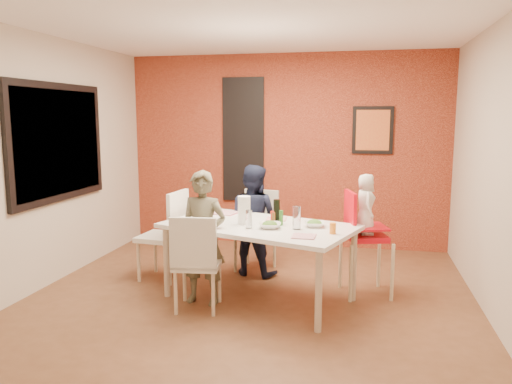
% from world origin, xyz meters
% --- Properties ---
extents(ground, '(4.50, 4.50, 0.00)m').
position_xyz_m(ground, '(0.00, 0.00, 0.00)').
color(ground, brown).
rests_on(ground, ground).
extents(ceiling, '(4.50, 4.50, 0.02)m').
position_xyz_m(ceiling, '(0.00, 0.00, 2.70)').
color(ceiling, white).
rests_on(ceiling, wall_back).
extents(wall_back, '(4.50, 0.02, 2.70)m').
position_xyz_m(wall_back, '(0.00, 2.25, 1.35)').
color(wall_back, beige).
rests_on(wall_back, ground).
extents(wall_front, '(4.50, 0.02, 2.70)m').
position_xyz_m(wall_front, '(0.00, -2.25, 1.35)').
color(wall_front, beige).
rests_on(wall_front, ground).
extents(wall_left, '(0.02, 4.50, 2.70)m').
position_xyz_m(wall_left, '(-2.25, 0.00, 1.35)').
color(wall_left, beige).
rests_on(wall_left, ground).
extents(wall_right, '(0.02, 4.50, 2.70)m').
position_xyz_m(wall_right, '(2.25, 0.00, 1.35)').
color(wall_right, beige).
rests_on(wall_right, ground).
extents(brick_accent_wall, '(4.50, 0.02, 2.70)m').
position_xyz_m(brick_accent_wall, '(0.00, 2.23, 1.35)').
color(brick_accent_wall, maroon).
rests_on(brick_accent_wall, ground).
extents(picture_window_frame, '(0.05, 1.70, 1.30)m').
position_xyz_m(picture_window_frame, '(-2.22, 0.20, 1.55)').
color(picture_window_frame, black).
rests_on(picture_window_frame, wall_left).
extents(picture_window_pane, '(0.02, 1.55, 1.15)m').
position_xyz_m(picture_window_pane, '(-2.21, 0.20, 1.55)').
color(picture_window_pane, black).
rests_on(picture_window_pane, wall_left).
extents(glassblock_strip, '(0.55, 0.03, 1.70)m').
position_xyz_m(glassblock_strip, '(-0.60, 2.21, 1.50)').
color(glassblock_strip, silver).
rests_on(glassblock_strip, wall_back).
extents(glassblock_surround, '(0.60, 0.03, 1.76)m').
position_xyz_m(glassblock_surround, '(-0.60, 2.21, 1.50)').
color(glassblock_surround, black).
rests_on(glassblock_surround, wall_back).
extents(art_print_frame, '(0.54, 0.03, 0.64)m').
position_xyz_m(art_print_frame, '(1.20, 2.21, 1.65)').
color(art_print_frame, black).
rests_on(art_print_frame, wall_back).
extents(art_print_canvas, '(0.44, 0.01, 0.54)m').
position_xyz_m(art_print_canvas, '(1.20, 2.19, 1.65)').
color(art_print_canvas, orange).
rests_on(art_print_canvas, wall_back).
extents(dining_table, '(2.08, 1.56, 0.77)m').
position_xyz_m(dining_table, '(0.09, 0.01, 0.70)').
color(dining_table, white).
rests_on(dining_table, ground).
extents(chair_near, '(0.48, 0.48, 0.93)m').
position_xyz_m(chair_near, '(-0.41, -0.45, 0.52)').
color(chair_near, beige).
rests_on(chair_near, ground).
extents(chair_far, '(0.51, 0.51, 0.95)m').
position_xyz_m(chair_far, '(-0.13, 1.03, 0.53)').
color(chair_far, beige).
rests_on(chair_far, ground).
extents(chair_left, '(0.51, 0.51, 1.01)m').
position_xyz_m(chair_left, '(-1.02, 0.39, 0.57)').
color(chair_left, white).
rests_on(chair_left, ground).
extents(high_chair, '(0.56, 0.56, 1.08)m').
position_xyz_m(high_chair, '(1.10, 0.35, 0.65)').
color(high_chair, red).
rests_on(high_chair, ground).
extents(child_near, '(0.50, 0.35, 1.32)m').
position_xyz_m(child_near, '(-0.42, -0.21, 0.66)').
color(child_near, brown).
rests_on(child_near, ground).
extents(child_far, '(0.72, 0.61, 1.29)m').
position_xyz_m(child_far, '(-0.15, 0.78, 0.64)').
color(child_far, '#151A31').
rests_on(child_far, ground).
extents(toddler, '(0.26, 0.34, 0.62)m').
position_xyz_m(toddler, '(1.13, 0.37, 0.95)').
color(toddler, silver).
rests_on(toddler, high_chair).
extents(plate_near_left, '(0.28, 0.28, 0.01)m').
position_xyz_m(plate_near_left, '(-0.43, -0.21, 0.78)').
color(plate_near_left, white).
rests_on(plate_near_left, dining_table).
extents(plate_far_mid, '(0.22, 0.22, 0.01)m').
position_xyz_m(plate_far_mid, '(0.22, 0.28, 0.78)').
color(plate_far_mid, white).
rests_on(plate_far_mid, dining_table).
extents(plate_near_right, '(0.21, 0.21, 0.01)m').
position_xyz_m(plate_near_right, '(0.59, -0.42, 0.78)').
color(plate_near_right, silver).
rests_on(plate_near_right, dining_table).
extents(plate_far_left, '(0.29, 0.29, 0.01)m').
position_xyz_m(plate_far_left, '(-0.39, 0.48, 0.78)').
color(plate_far_left, white).
rests_on(plate_far_left, dining_table).
extents(salad_bowl_a, '(0.24, 0.24, 0.05)m').
position_xyz_m(salad_bowl_a, '(0.23, -0.14, 0.80)').
color(salad_bowl_a, silver).
rests_on(salad_bowl_a, dining_table).
extents(salad_bowl_b, '(0.23, 0.23, 0.05)m').
position_xyz_m(salad_bowl_b, '(0.64, 0.02, 0.80)').
color(salad_bowl_b, white).
rests_on(salad_bowl_b, dining_table).
extents(wine_bottle, '(0.07, 0.07, 0.25)m').
position_xyz_m(wine_bottle, '(0.26, 0.07, 0.89)').
color(wine_bottle, black).
rests_on(wine_bottle, dining_table).
extents(wine_glass_a, '(0.06, 0.06, 0.18)m').
position_xyz_m(wine_glass_a, '(0.03, -0.17, 0.86)').
color(wine_glass_a, silver).
rests_on(wine_glass_a, dining_table).
extents(wine_glass_b, '(0.08, 0.08, 0.22)m').
position_xyz_m(wine_glass_b, '(0.49, -0.12, 0.88)').
color(wine_glass_b, white).
rests_on(wine_glass_b, dining_table).
extents(paper_towel_roll, '(0.12, 0.12, 0.28)m').
position_xyz_m(paper_towel_roll, '(-0.06, 0.00, 0.91)').
color(paper_towel_roll, white).
rests_on(paper_towel_roll, dining_table).
extents(condiment_red, '(0.04, 0.04, 0.14)m').
position_xyz_m(condiment_red, '(0.23, 0.00, 0.84)').
color(condiment_red, red).
rests_on(condiment_red, dining_table).
extents(condiment_green, '(0.04, 0.04, 0.15)m').
position_xyz_m(condiment_green, '(0.32, 0.01, 0.84)').
color(condiment_green, '#317A28').
rests_on(condiment_green, dining_table).
extents(condiment_brown, '(0.03, 0.03, 0.13)m').
position_xyz_m(condiment_brown, '(0.25, -0.01, 0.83)').
color(condiment_brown, brown).
rests_on(condiment_brown, dining_table).
extents(sippy_cup, '(0.06, 0.06, 0.10)m').
position_xyz_m(sippy_cup, '(0.84, -0.24, 0.82)').
color(sippy_cup, orange).
rests_on(sippy_cup, dining_table).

